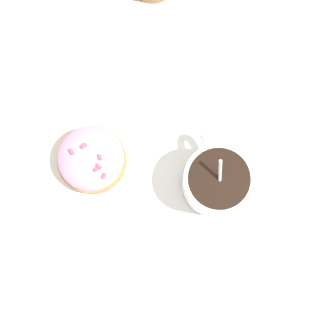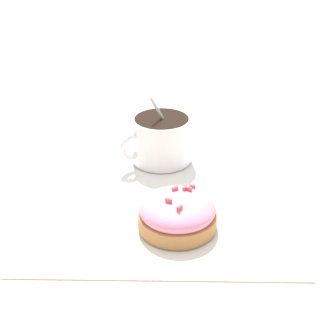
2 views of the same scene
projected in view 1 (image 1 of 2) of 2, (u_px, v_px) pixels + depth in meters
name	position (u px, v px, depth m)	size (l,w,h in m)	color
ground_plane	(155.00, 167.00, 0.61)	(3.00, 3.00, 0.00)	#C6B793
paper_napkin	(155.00, 167.00, 0.61)	(0.36, 0.34, 0.00)	white
coffee_cup	(217.00, 181.00, 0.57)	(0.08, 0.10, 0.10)	white
frosted_pastry	(91.00, 159.00, 0.59)	(0.09, 0.09, 0.04)	#B2753D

